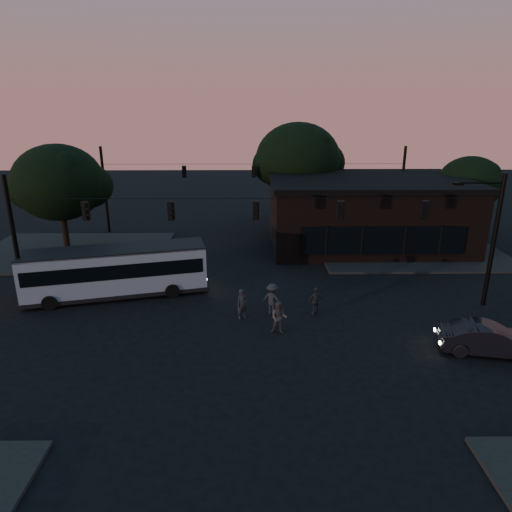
{
  "coord_description": "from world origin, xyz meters",
  "views": [
    {
      "loc": [
        -0.3,
        -19.68,
        10.93
      ],
      "look_at": [
        0.0,
        4.0,
        3.0
      ],
      "focal_mm": 32.0,
      "sensor_mm": 36.0,
      "label": 1
    }
  ],
  "objects_px": {
    "building": "(366,212)",
    "pedestrian_b": "(279,318)",
    "car": "(489,339)",
    "bus": "(116,269)",
    "pedestrian_a": "(242,304)",
    "pedestrian_c": "(316,301)",
    "pedestrian_d": "(272,299)"
  },
  "relations": [
    {
      "from": "pedestrian_c",
      "to": "pedestrian_d",
      "type": "bearing_deg",
      "value": -12.79
    },
    {
      "from": "car",
      "to": "pedestrian_a",
      "type": "height_order",
      "value": "pedestrian_a"
    },
    {
      "from": "car",
      "to": "pedestrian_b",
      "type": "bearing_deg",
      "value": 89.05
    },
    {
      "from": "car",
      "to": "building",
      "type": "bearing_deg",
      "value": 16.49
    },
    {
      "from": "bus",
      "to": "pedestrian_b",
      "type": "height_order",
      "value": "bus"
    },
    {
      "from": "building",
      "to": "pedestrian_d",
      "type": "distance_m",
      "value": 15.45
    },
    {
      "from": "car",
      "to": "pedestrian_b",
      "type": "distance_m",
      "value": 9.69
    },
    {
      "from": "pedestrian_b",
      "to": "pedestrian_a",
      "type": "bearing_deg",
      "value": 147.2
    },
    {
      "from": "car",
      "to": "pedestrian_b",
      "type": "relative_size",
      "value": 2.58
    },
    {
      "from": "pedestrian_a",
      "to": "pedestrian_b",
      "type": "xyz_separation_m",
      "value": [
        1.86,
        -1.7,
        0.02
      ]
    },
    {
      "from": "building",
      "to": "bus",
      "type": "distance_m",
      "value": 20.13
    },
    {
      "from": "pedestrian_c",
      "to": "bus",
      "type": "bearing_deg",
      "value": -24.31
    },
    {
      "from": "car",
      "to": "pedestrian_c",
      "type": "xyz_separation_m",
      "value": [
        -7.34,
        4.17,
        0.06
      ]
    },
    {
      "from": "pedestrian_b",
      "to": "car",
      "type": "bearing_deg",
      "value": -2.61
    },
    {
      "from": "pedestrian_a",
      "to": "pedestrian_d",
      "type": "bearing_deg",
      "value": -12.69
    },
    {
      "from": "pedestrian_a",
      "to": "bus",
      "type": "bearing_deg",
      "value": 127.48
    },
    {
      "from": "pedestrian_b",
      "to": "building",
      "type": "bearing_deg",
      "value": 72.16
    },
    {
      "from": "pedestrian_b",
      "to": "bus",
      "type": "bearing_deg",
      "value": 162.17
    },
    {
      "from": "bus",
      "to": "pedestrian_a",
      "type": "xyz_separation_m",
      "value": [
        7.48,
        -3.15,
        -0.83
      ]
    },
    {
      "from": "pedestrian_a",
      "to": "pedestrian_c",
      "type": "bearing_deg",
      "value": -23.7
    },
    {
      "from": "pedestrian_a",
      "to": "pedestrian_b",
      "type": "distance_m",
      "value": 2.52
    },
    {
      "from": "pedestrian_c",
      "to": "pedestrian_b",
      "type": "bearing_deg",
      "value": 33.84
    },
    {
      "from": "bus",
      "to": "car",
      "type": "height_order",
      "value": "bus"
    },
    {
      "from": "pedestrian_d",
      "to": "car",
      "type": "bearing_deg",
      "value": -175.57
    },
    {
      "from": "bus",
      "to": "pedestrian_d",
      "type": "relative_size",
      "value": 6.08
    },
    {
      "from": "building",
      "to": "pedestrian_b",
      "type": "xyz_separation_m",
      "value": [
        -7.9,
        -15.2,
        -1.87
      ]
    },
    {
      "from": "pedestrian_a",
      "to": "pedestrian_d",
      "type": "distance_m",
      "value": 1.7
    },
    {
      "from": "pedestrian_c",
      "to": "building",
      "type": "bearing_deg",
      "value": -124.68
    },
    {
      "from": "building",
      "to": "pedestrian_c",
      "type": "bearing_deg",
      "value": -113.78
    },
    {
      "from": "bus",
      "to": "car",
      "type": "distance_m",
      "value": 20.06
    },
    {
      "from": "bus",
      "to": "pedestrian_b",
      "type": "distance_m",
      "value": 10.55
    },
    {
      "from": "bus",
      "to": "pedestrian_c",
      "type": "bearing_deg",
      "value": -27.36
    }
  ]
}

